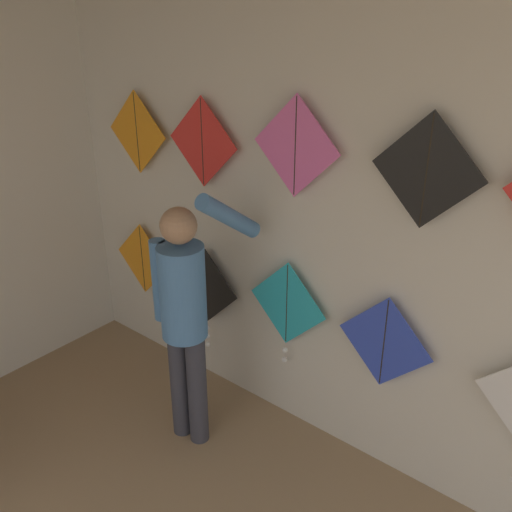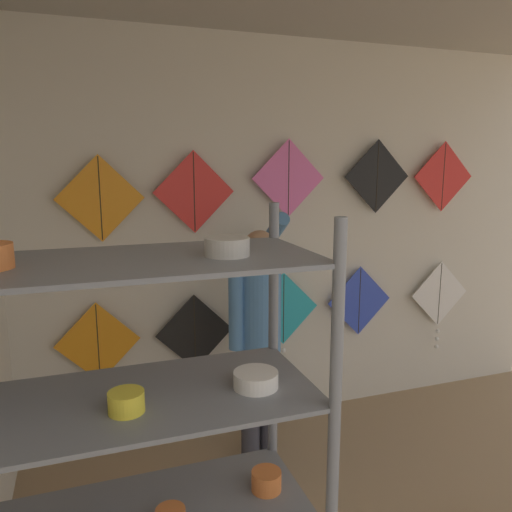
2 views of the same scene
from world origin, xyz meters
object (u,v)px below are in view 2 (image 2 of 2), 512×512
kite_0 (98,343)px  kite_5 (100,199)px  kite_1 (195,338)px  kite_4 (439,298)px  kite_7 (289,178)px  shopkeeper (259,327)px  kite_6 (194,192)px  kite_8 (377,176)px  kite_3 (359,301)px  kite_9 (443,177)px  kite_2 (283,312)px

kite_0 → kite_5: 0.95m
kite_1 → kite_5: (-0.59, 0.00, 1.00)m
kite_4 → kite_7: kite_7 is taller
shopkeeper → kite_1: (-0.31, 0.49, -0.20)m
kite_6 → kite_7: size_ratio=1.00×
kite_5 → kite_8: 2.02m
kite_3 → kite_4: size_ratio=0.73×
shopkeeper → kite_4: (1.78, 0.49, -0.11)m
kite_0 → kite_9: 2.90m
kite_0 → kite_8: bearing=0.0°
kite_9 → kite_0: bearing=180.0°
kite_2 → kite_8: size_ratio=1.25×
shopkeeper → kite_5: (-0.89, 0.49, 0.79)m
kite_3 → kite_5: bearing=180.0°
kite_0 → kite_9: (2.70, 0.00, 1.06)m
kite_2 → kite_8: 1.25m
kite_1 → kite_9: bearing=0.0°
kite_0 → kite_3: 1.98m
shopkeeper → kite_3: bearing=17.4°
kite_3 → kite_9: kite_9 is taller
kite_6 → kite_7: kite_7 is taller
kite_0 → kite_4: (2.74, -0.00, 0.05)m
kite_2 → kite_5: (-1.26, 0.00, 0.88)m
kite_3 → kite_9: 1.20m
kite_1 → kite_5: bearing=179.9°
kite_5 → kite_8: (2.02, 0.00, 0.12)m
shopkeeper → kite_7: 1.10m
kite_3 → kite_6: size_ratio=1.00×
kite_0 → kite_3: kite_3 is taller
kite_4 → kite_8: bearing=179.9°
shopkeeper → kite_3: size_ratio=2.97×
shopkeeper → kite_6: (-0.29, 0.49, 0.82)m
kite_7 → kite_9: size_ratio=1.00×
shopkeeper → kite_7: bearing=42.7°
kite_6 → kite_5: bearing=180.0°
kite_4 → kite_0: bearing=180.0°
kite_9 → kite_7: bearing=180.0°
kite_4 → kite_6: kite_6 is taller
kite_2 → kite_6: (-0.66, 0.00, 0.90)m
kite_8 → kite_3: bearing=180.0°
kite_4 → kite_7: 1.72m
kite_5 → kite_8: size_ratio=1.00×
kite_6 → kite_3: bearing=0.0°
kite_4 → kite_9: bearing=178.7°
kite_3 → kite_6: bearing=180.0°
kite_5 → kite_7: (1.29, 0.00, 0.11)m
shopkeeper → kite_6: kite_6 is taller
kite_3 → kite_9: bearing=0.0°
kite_1 → kite_8: size_ratio=1.38×
shopkeeper → kite_0: shopkeeper is taller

